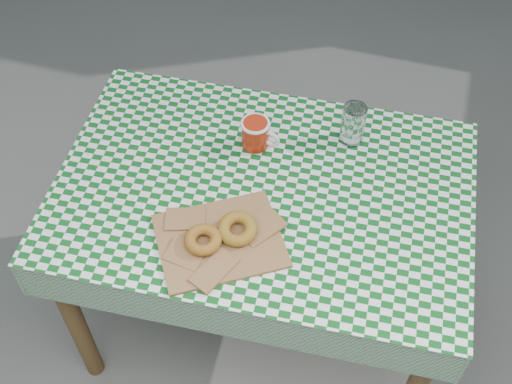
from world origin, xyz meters
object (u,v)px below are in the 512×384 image
table (262,261)px  drinking_glass (353,124)px  coffee_mug (255,134)px  paper_bag (220,240)px

table → drinking_glass: bearing=48.7°
coffee_mug → drinking_glass: bearing=30.0°
table → drinking_glass: drinking_glass is taller
table → coffee_mug: 0.46m
table → paper_bag: size_ratio=3.59×
coffee_mug → drinking_glass: drinking_glass is taller
coffee_mug → paper_bag: bearing=-79.0°
paper_bag → table: bearing=74.2°
paper_bag → coffee_mug: bearing=91.6°
coffee_mug → drinking_glass: size_ratio=1.26×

